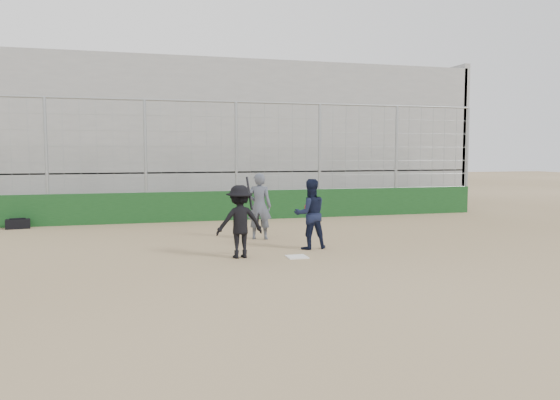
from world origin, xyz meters
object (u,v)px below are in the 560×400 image
object	(u,v)px
catcher_crouched	(310,226)
batter_at_plate	(240,221)
umpire	(259,209)
equipment_bag	(18,224)

from	to	relation	value
catcher_crouched	batter_at_plate	bearing A→B (deg)	-161.97
catcher_crouched	umpire	bearing A→B (deg)	114.83
batter_at_plate	catcher_crouched	distance (m)	1.93
catcher_crouched	equipment_bag	xyz separation A→B (m)	(-7.42, 5.65, -0.42)
batter_at_plate	umpire	size ratio (longest dim) A/B	1.11
batter_at_plate	umpire	distance (m)	2.58
batter_at_plate	equipment_bag	distance (m)	8.41
batter_at_plate	catcher_crouched	bearing A→B (deg)	18.03
equipment_bag	catcher_crouched	bearing A→B (deg)	-37.30
umpire	equipment_bag	bearing A→B (deg)	-9.17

